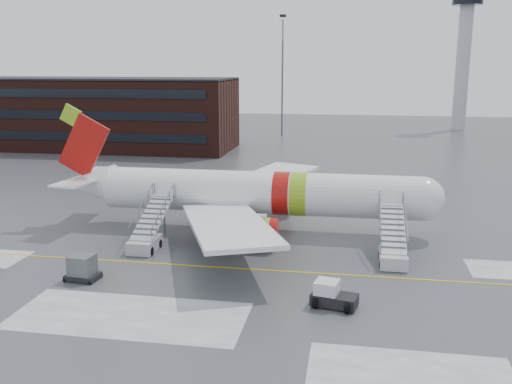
% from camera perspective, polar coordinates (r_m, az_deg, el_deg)
% --- Properties ---
extents(ground, '(260.00, 260.00, 0.00)m').
position_cam_1_polar(ground, '(43.04, 0.04, -7.30)').
color(ground, '#494C4F').
rests_on(ground, ground).
extents(airliner, '(35.03, 32.97, 11.18)m').
position_cam_1_polar(airliner, '(50.94, -0.67, -0.11)').
color(airliner, white).
rests_on(airliner, ground).
extents(airstair_fwd, '(2.05, 7.70, 3.48)m').
position_cam_1_polar(airstair_fwd, '(44.58, 13.51, -5.50)').
color(airstair_fwd, '#BBBDC3').
rests_on(airstair_fwd, ground).
extents(airstair_aft, '(2.05, 7.70, 3.48)m').
position_cam_1_polar(airstair_aft, '(47.34, -10.80, -4.29)').
color(airstair_aft, '#A9ABB0').
rests_on(airstair_aft, ground).
extents(pushback_tug, '(3.05, 2.53, 1.60)m').
position_cam_1_polar(pushback_tug, '(36.22, 7.58, -10.19)').
color(pushback_tug, black).
rests_on(pushback_tug, ground).
extents(uld_container, '(2.31, 1.77, 1.79)m').
position_cam_1_polar(uld_container, '(41.75, -16.97, -7.31)').
color(uld_container, black).
rests_on(uld_container, ground).
extents(terminal_building, '(62.00, 16.11, 12.30)m').
position_cam_1_polar(terminal_building, '(108.40, -19.00, 7.54)').
color(terminal_building, '#3F1E16').
rests_on(terminal_building, ground).
extents(control_tower, '(6.40, 6.40, 30.00)m').
position_cam_1_polar(control_tower, '(136.88, 20.11, 13.68)').
color(control_tower, '#B2B5BA').
rests_on(control_tower, ground).
extents(light_mast_far_n, '(1.20, 1.20, 24.25)m').
position_cam_1_polar(light_mast_far_n, '(118.78, 2.66, 12.30)').
color(light_mast_far_n, '#595B60').
rests_on(light_mast_far_n, ground).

